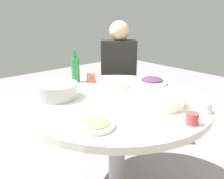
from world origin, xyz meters
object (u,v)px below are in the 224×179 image
at_px(dish_eggplant, 152,81).
at_px(dish_shrimp, 95,124).
at_px(green_bottle, 75,69).
at_px(tea_cup_side, 205,108).
at_px(soup_bowl, 160,101).
at_px(stool_for_diner_left, 118,117).
at_px(diner_left, 119,67).
at_px(rice_bowl, 57,90).
at_px(tea_cup_near, 91,78).
at_px(tea_cup_far, 192,118).
at_px(dish_noodles, 112,85).
at_px(round_dining_table, 117,112).

bearing_deg(dish_eggplant, dish_shrimp, 110.24).
height_order(green_bottle, tea_cup_side, green_bottle).
xyz_separation_m(soup_bowl, stool_for_diner_left, (0.88, -0.48, -0.56)).
relative_size(tea_cup_side, diner_left, 0.09).
height_order(rice_bowl, tea_cup_near, rice_bowl).
height_order(tea_cup_far, stool_for_diner_left, tea_cup_far).
bearing_deg(soup_bowl, dish_noodles, -3.11).
bearing_deg(tea_cup_far, tea_cup_side, -81.49).
relative_size(round_dining_table, tea_cup_side, 16.55).
xyz_separation_m(soup_bowl, dish_eggplant, (0.32, -0.32, -0.01)).
relative_size(rice_bowl, dish_noodles, 1.13).
relative_size(soup_bowl, dish_noodles, 1.27).
xyz_separation_m(round_dining_table, green_bottle, (0.49, -0.01, 0.20)).
distance_m(dish_shrimp, stool_for_diner_left, 1.38).
relative_size(dish_eggplant, tea_cup_side, 3.28).
relative_size(dish_noodles, dish_eggplant, 1.01).
distance_m(tea_cup_side, diner_left, 1.17).
height_order(dish_eggplant, stool_for_diner_left, dish_eggplant).
relative_size(dish_noodles, tea_cup_side, 3.32).
distance_m(round_dining_table, tea_cup_side, 0.55).
bearing_deg(green_bottle, diner_left, -78.71).
bearing_deg(dish_noodles, dish_shrimp, 131.34).
height_order(soup_bowl, dish_eggplant, soup_bowl).
distance_m(rice_bowl, dish_noodles, 0.42).
relative_size(tea_cup_near, tea_cup_side, 1.00).
xyz_separation_m(rice_bowl, dish_eggplant, (-0.20, -0.71, -0.03)).
relative_size(round_dining_table, stool_for_diner_left, 2.51).
relative_size(dish_eggplant, stool_for_diner_left, 0.50).
xyz_separation_m(green_bottle, tea_cup_near, (-0.09, -0.09, -0.07)).
xyz_separation_m(tea_cup_side, diner_left, (1.10, -0.38, -0.01)).
xyz_separation_m(soup_bowl, green_bottle, (0.76, 0.10, 0.08)).
bearing_deg(green_bottle, round_dining_table, 179.12).
xyz_separation_m(rice_bowl, dish_shrimp, (-0.49, 0.07, -0.03)).
xyz_separation_m(soup_bowl, tea_cup_near, (0.67, 0.01, 0.00)).
bearing_deg(soup_bowl, round_dining_table, 21.31).
bearing_deg(soup_bowl, tea_cup_side, -155.79).
relative_size(dish_noodles, tea_cup_far, 3.72).
relative_size(rice_bowl, green_bottle, 1.03).
bearing_deg(round_dining_table, dish_noodles, -33.39).
distance_m(green_bottle, tea_cup_far, 1.02).
distance_m(green_bottle, tea_cup_near, 0.14).
xyz_separation_m(dish_noodles, tea_cup_far, (-0.71, 0.11, 0.01)).
xyz_separation_m(round_dining_table, dish_shrimp, (-0.23, 0.35, 0.11)).
bearing_deg(tea_cup_near, dish_eggplant, -137.24).
bearing_deg(soup_bowl, diner_left, -28.89).
distance_m(green_bottle, stool_for_diner_left, 0.87).
relative_size(dish_shrimp, stool_for_diner_left, 0.41).
bearing_deg(dish_eggplant, tea_cup_side, 158.51).
relative_size(tea_cup_far, diner_left, 0.08).
height_order(dish_eggplant, tea_cup_near, tea_cup_near).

